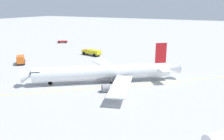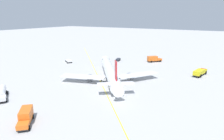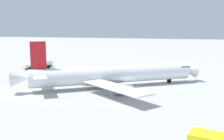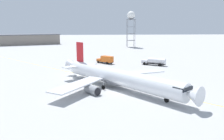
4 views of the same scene
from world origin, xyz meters
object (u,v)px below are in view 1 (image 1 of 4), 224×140
(catering_truck_truck, at_px, (21,59))
(ops_pickup_truck, at_px, (63,42))
(fire_tender_truck, at_px, (92,52))
(airliner_main, at_px, (105,73))

(catering_truck_truck, height_order, ops_pickup_truck, catering_truck_truck)
(fire_tender_truck, height_order, ops_pickup_truck, fire_tender_truck)
(fire_tender_truck, distance_m, ops_pickup_truck, 39.50)
(ops_pickup_truck, bearing_deg, airliner_main, 105.22)
(airliner_main, relative_size, ops_pickup_truck, 6.59)
(catering_truck_truck, bearing_deg, fire_tender_truck, -77.34)
(catering_truck_truck, distance_m, ops_pickup_truck, 49.62)
(airliner_main, bearing_deg, ops_pickup_truck, -79.05)
(catering_truck_truck, relative_size, ops_pickup_truck, 1.31)
(airliner_main, xyz_separation_m, ops_pickup_truck, (-49.12, -57.06, -1.93))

